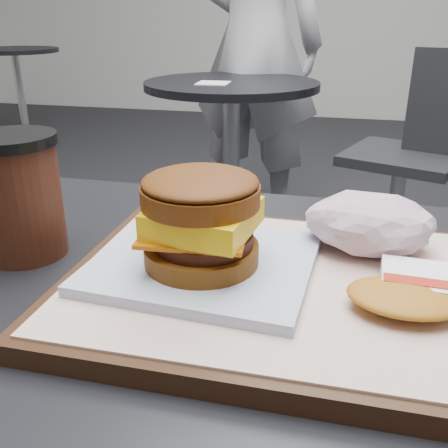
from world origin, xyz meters
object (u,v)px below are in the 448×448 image
Objects in this scene: breakfast_sandwich at (202,230)px; crumpled_wrapper at (370,223)px; patron at (255,43)px; serving_tray at (284,287)px; neighbor_chair at (422,146)px; coffee_cup at (19,195)px; neighbor_table at (231,131)px; hash_brown at (424,291)px.

breakfast_sandwich is 0.16m from crumpled_wrapper.
patron reaches higher than crumpled_wrapper.
neighbor_chair is (0.36, 1.70, -0.27)m from serving_tray.
neighbor_table is (-0.13, 1.59, -0.28)m from coffee_cup.
neighbor_chair reaches higher than serving_tray.
hash_brown is 0.96× the size of coffee_cup.
breakfast_sandwich is 1.67× the size of crumpled_wrapper.
patron reaches higher than serving_tray.
breakfast_sandwich is 1.68× the size of hash_brown.
serving_tray is 3.17× the size of hash_brown.
neighbor_table is 0.43× the size of patron.
neighbor_table is at bearing 104.04° from serving_tray.
serving_tray is at bearing 3.30° from breakfast_sandwich.
coffee_cup is at bearing 171.19° from breakfast_sandwich.
crumpled_wrapper is 0.07× the size of patron.
neighbor_chair is at bearing 81.87° from hash_brown.
serving_tray is 0.11m from hash_brown.
breakfast_sandwich is at bearing -8.81° from coffee_cup.
coffee_cup is (-0.27, 0.03, 0.05)m from serving_tray.
crumpled_wrapper is 0.96× the size of coffee_cup.
crumpled_wrapper is 1.64m from neighbor_table.
serving_tray is at bearing 112.14° from patron.
breakfast_sandwich is 1.60× the size of coffee_cup.
serving_tray is at bearing -5.61° from coffee_cup.
breakfast_sandwich is 2.07m from patron.
breakfast_sandwich is at bearing -104.09° from neighbor_chair.
serving_tray is at bearing -75.96° from neighbor_table.
hash_brown is 0.39m from coffee_cup.
coffee_cup is 1.62m from neighbor_table.
coffee_cup reaches higher than hash_brown.
hash_brown is at bearing -6.31° from coffee_cup.
serving_tray is 3.16× the size of crumpled_wrapper.
crumpled_wrapper is 2.02m from patron.
coffee_cup is 0.07× the size of patron.
neighbor_chair reaches higher than crumpled_wrapper.
neighbor_table is 0.77m from neighbor_chair.
hash_brown is at bearing -8.01° from serving_tray.
patron is (-0.50, 2.05, 0.07)m from hash_brown.
crumpled_wrapper is 0.16× the size of neighbor_table.
crumpled_wrapper is (0.07, 0.08, 0.04)m from serving_tray.
neighbor_chair is 0.89m from patron.
hash_brown reaches higher than serving_tray.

